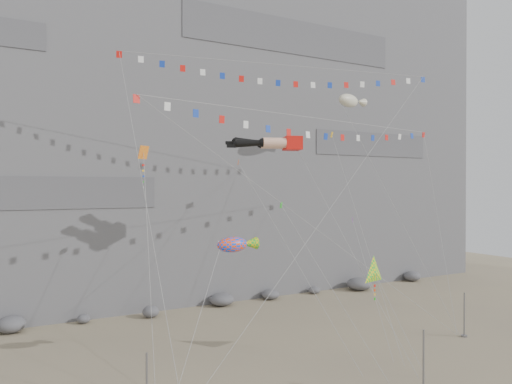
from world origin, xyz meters
The scene contains 16 objects.
ground centered at (0.00, 0.00, 0.00)m, with size 120.00×120.00×0.00m, color gray.
cliff centered at (0.00, 32.00, 25.00)m, with size 80.00×28.00×50.00m, color slate.
talus_boulders centered at (0.00, 17.00, 0.60)m, with size 60.00×3.00×1.20m, color slate, non-canonical shape.
anchor_pole_center centered at (0.88, -9.44, 1.97)m, with size 0.12×0.12×3.95m, color slate.
anchor_pole_right centered at (12.98, -2.87, 1.86)m, with size 0.12×0.12×3.71m, color slate.
legs_kite centered at (-0.10, 6.55, 16.32)m, with size 6.74×16.31×21.16m.
flag_banner_upper centered at (2.18, 7.73, 23.59)m, with size 29.58×15.65×30.73m.
flag_banner_lower centered at (2.56, 3.60, 18.32)m, with size 32.65×9.28×21.79m.
harlequin_kite centered at (-12.44, 3.34, 14.88)m, with size 2.35×7.66×16.32m.
fish_windsock centered at (-6.76, 0.98, 8.44)m, with size 8.42×6.10×11.91m.
delta_kite centered at (3.15, -2.78, 6.16)m, with size 2.61×5.58×8.30m.
blimp_windsock centered at (12.20, 11.10, 21.72)m, with size 4.47×15.23×25.72m.
small_kite_a centered at (-3.24, 6.44, 14.26)m, with size 3.54×12.81×19.23m.
small_kite_b centered at (7.16, 4.40, 9.36)m, with size 4.56×9.75×13.75m.
small_kite_c centered at (-2.53, 0.91, 10.92)m, with size 3.38×9.07×14.27m.
small_kite_d centered at (7.54, 7.87, 17.32)m, with size 4.86×14.23×22.55m.
Camera 1 is at (-22.53, -30.54, 12.53)m, focal length 35.00 mm.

